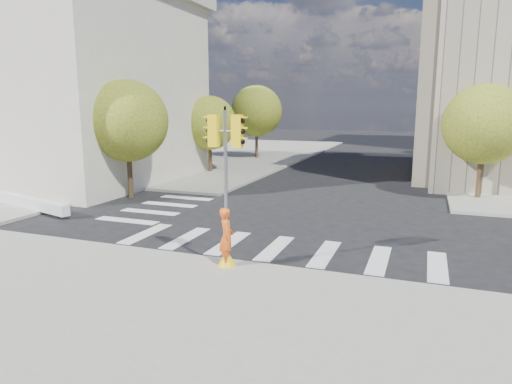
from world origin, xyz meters
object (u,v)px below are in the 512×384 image
lamp_far (468,111)px  traffic_signal (226,200)px  lamp_near (487,113)px  planter_wall (31,203)px  photographer (227,237)px

lamp_far → traffic_signal: 33.85m
lamp_near → planter_wall: (-21.00, -14.51, -4.18)m
photographer → planter_wall: (-12.18, 4.09, -0.66)m
lamp_near → planter_wall: size_ratio=1.35×
traffic_signal → photographer: size_ratio=2.65×
traffic_signal → photographer: 1.15m
lamp_near → planter_wall: lamp_near is taller
lamp_far → planter_wall: size_ratio=1.35×
traffic_signal → photographer: traffic_signal is taller
lamp_near → photographer: 20.88m
photographer → lamp_far: bearing=-44.5°
traffic_signal → planter_wall: size_ratio=0.81×
lamp_near → traffic_signal: (-8.82, -18.60, -2.37)m
lamp_near → photographer: size_ratio=4.44×
lamp_near → lamp_far: 14.00m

